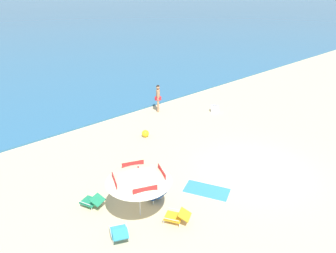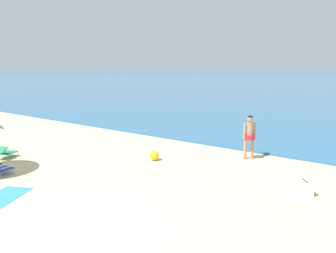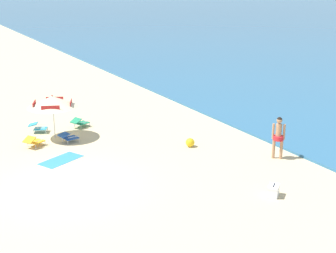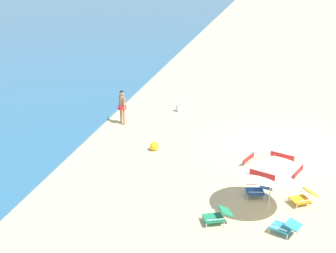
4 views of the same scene
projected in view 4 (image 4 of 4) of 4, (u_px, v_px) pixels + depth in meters
The scene contains 10 objects.
ground_plane at pixel (292, 148), 18.98m from camera, with size 800.00×800.00×0.00m, color #D1BA8E.
beach_umbrella_striped_main at pixel (273, 163), 13.38m from camera, with size 2.91×2.91×2.08m.
lounge_chair_under_umbrella at pixel (304, 197), 14.35m from camera, with size 0.90×1.03×0.52m.
lounge_chair_beside_umbrella at pixel (259, 189), 14.83m from camera, with size 0.68×0.93×0.49m.
lounge_chair_facing_sea at pixel (218, 215), 13.27m from camera, with size 0.82×1.01×0.52m.
lounge_chair_spare_folded at pixel (286, 226), 12.69m from camera, with size 0.83×0.99×0.49m.
person_standing_near_shore at pixel (122, 105), 21.59m from camera, with size 0.44×0.44×1.79m.
cooler_box at pixel (181, 108), 23.84m from camera, with size 0.58×0.60×0.43m.
beach_ball at pixel (154, 146), 18.67m from camera, with size 0.39×0.39×0.39m, color yellow.
beach_towel at pixel (284, 174), 16.54m from camera, with size 0.90×1.80×0.01m, color #3384BC.
Camera 4 is at (-18.25, 1.64, 7.49)m, focal length 45.38 mm.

